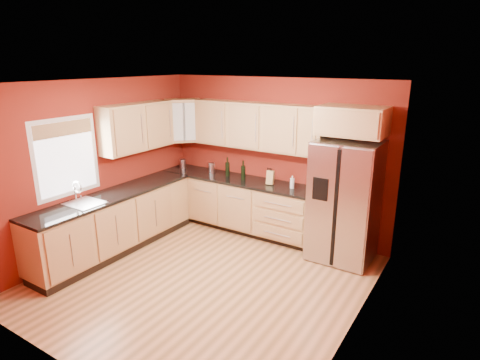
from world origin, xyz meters
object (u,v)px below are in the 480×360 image
(soap_dispenser, at_px, (292,182))
(refrigerator, at_px, (344,201))
(canister_left, at_px, (212,168))
(knife_block, at_px, (270,177))
(wine_bottle_a, at_px, (227,167))

(soap_dispenser, bearing_deg, refrigerator, -4.81)
(canister_left, height_order, knife_block, knife_block)
(wine_bottle_a, bearing_deg, refrigerator, -2.92)
(refrigerator, xyz_separation_m, knife_block, (-1.27, 0.09, 0.14))
(knife_block, distance_m, soap_dispenser, 0.40)
(wine_bottle_a, height_order, soap_dispenser, wine_bottle_a)
(wine_bottle_a, xyz_separation_m, knife_block, (0.85, -0.02, -0.05))
(canister_left, bearing_deg, knife_block, -1.86)
(refrigerator, bearing_deg, wine_bottle_a, 177.08)
(knife_block, bearing_deg, soap_dispenser, -14.13)
(canister_left, distance_m, soap_dispenser, 1.60)
(soap_dispenser, bearing_deg, wine_bottle_a, 178.40)
(canister_left, relative_size, soap_dispenser, 0.92)
(wine_bottle_a, distance_m, knife_block, 0.86)
(wine_bottle_a, relative_size, soap_dispenser, 1.66)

